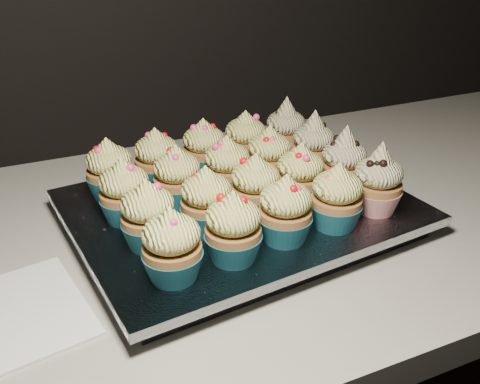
% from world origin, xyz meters
% --- Properties ---
extents(worktop, '(2.44, 0.64, 0.04)m').
position_xyz_m(worktop, '(0.00, 1.70, 0.88)').
color(worktop, beige).
rests_on(worktop, cabinet).
extents(napkin, '(0.18, 0.18, 0.00)m').
position_xyz_m(napkin, '(-0.18, 1.59, 0.90)').
color(napkin, white).
rests_on(napkin, worktop).
extents(baking_tray, '(0.42, 0.34, 0.02)m').
position_xyz_m(baking_tray, '(0.12, 1.67, 0.91)').
color(baking_tray, black).
rests_on(baking_tray, worktop).
extents(foil_lining, '(0.46, 0.38, 0.01)m').
position_xyz_m(foil_lining, '(0.12, 1.67, 0.93)').
color(foil_lining, silver).
rests_on(foil_lining, baking_tray).
extents(cupcake_0, '(0.06, 0.06, 0.08)m').
position_xyz_m(cupcake_0, '(-0.01, 1.55, 0.97)').
color(cupcake_0, '#186275').
rests_on(cupcake_0, foil_lining).
extents(cupcake_1, '(0.06, 0.06, 0.08)m').
position_xyz_m(cupcake_1, '(0.06, 1.55, 0.97)').
color(cupcake_1, '#186275').
rests_on(cupcake_1, foil_lining).
extents(cupcake_2, '(0.06, 0.06, 0.08)m').
position_xyz_m(cupcake_2, '(0.13, 1.57, 0.97)').
color(cupcake_2, '#186275').
rests_on(cupcake_2, foil_lining).
extents(cupcake_3, '(0.06, 0.06, 0.08)m').
position_xyz_m(cupcake_3, '(0.20, 1.57, 0.97)').
color(cupcake_3, '#186275').
rests_on(cupcake_3, foil_lining).
extents(cupcake_4, '(0.06, 0.06, 0.10)m').
position_xyz_m(cupcake_4, '(0.27, 1.58, 0.97)').
color(cupcake_4, '#B51923').
rests_on(cupcake_4, foil_lining).
extents(cupcake_5, '(0.06, 0.06, 0.08)m').
position_xyz_m(cupcake_5, '(-0.02, 1.62, 0.97)').
color(cupcake_5, '#186275').
rests_on(cupcake_5, foil_lining).
extents(cupcake_6, '(0.06, 0.06, 0.08)m').
position_xyz_m(cupcake_6, '(0.05, 1.62, 0.97)').
color(cupcake_6, '#186275').
rests_on(cupcake_6, foil_lining).
extents(cupcake_7, '(0.06, 0.06, 0.08)m').
position_xyz_m(cupcake_7, '(0.12, 1.63, 0.97)').
color(cupcake_7, '#186275').
rests_on(cupcake_7, foil_lining).
extents(cupcake_8, '(0.06, 0.06, 0.08)m').
position_xyz_m(cupcake_8, '(0.19, 1.64, 0.97)').
color(cupcake_8, '#186275').
rests_on(cupcake_8, foil_lining).
extents(cupcake_9, '(0.06, 0.06, 0.10)m').
position_xyz_m(cupcake_9, '(0.26, 1.65, 0.97)').
color(cupcake_9, '#B51923').
rests_on(cupcake_9, foil_lining).
extents(cupcake_10, '(0.06, 0.06, 0.08)m').
position_xyz_m(cupcake_10, '(-0.03, 1.69, 0.97)').
color(cupcake_10, '#186275').
rests_on(cupcake_10, foil_lining).
extents(cupcake_11, '(0.06, 0.06, 0.08)m').
position_xyz_m(cupcake_11, '(0.04, 1.70, 0.97)').
color(cupcake_11, '#186275').
rests_on(cupcake_11, foil_lining).
extents(cupcake_12, '(0.06, 0.06, 0.08)m').
position_xyz_m(cupcake_12, '(0.11, 1.70, 0.97)').
color(cupcake_12, '#186275').
rests_on(cupcake_12, foil_lining).
extents(cupcake_13, '(0.06, 0.06, 0.08)m').
position_xyz_m(cupcake_13, '(0.18, 1.71, 0.97)').
color(cupcake_13, '#186275').
rests_on(cupcake_13, foil_lining).
extents(cupcake_14, '(0.06, 0.06, 0.10)m').
position_xyz_m(cupcake_14, '(0.26, 1.72, 0.97)').
color(cupcake_14, '#B51923').
rests_on(cupcake_14, foil_lining).
extents(cupcake_15, '(0.06, 0.06, 0.08)m').
position_xyz_m(cupcake_15, '(-0.03, 1.76, 0.97)').
color(cupcake_15, '#186275').
rests_on(cupcake_15, foil_lining).
extents(cupcake_16, '(0.06, 0.06, 0.08)m').
position_xyz_m(cupcake_16, '(0.03, 1.77, 0.97)').
color(cupcake_16, '#186275').
rests_on(cupcake_16, foil_lining).
extents(cupcake_17, '(0.06, 0.06, 0.08)m').
position_xyz_m(cupcake_17, '(0.11, 1.78, 0.97)').
color(cupcake_17, '#186275').
rests_on(cupcake_17, foil_lining).
extents(cupcake_18, '(0.06, 0.06, 0.08)m').
position_xyz_m(cupcake_18, '(0.18, 1.78, 0.97)').
color(cupcake_18, '#186275').
rests_on(cupcake_18, foil_lining).
extents(cupcake_19, '(0.06, 0.06, 0.10)m').
position_xyz_m(cupcake_19, '(0.25, 1.79, 0.97)').
color(cupcake_19, '#B51923').
rests_on(cupcake_19, foil_lining).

